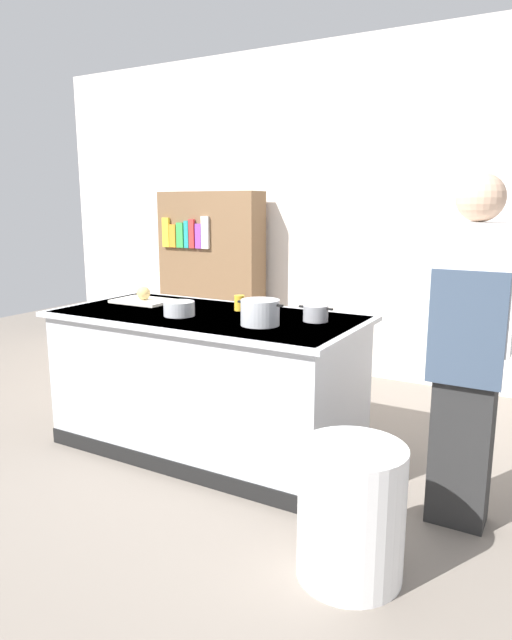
# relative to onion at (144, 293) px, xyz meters

# --- Properties ---
(ground_plane) EXTENTS (10.00, 10.00, 0.00)m
(ground_plane) POSITION_rel_onion_xyz_m (0.61, -0.12, -0.97)
(ground_plane) COLOR slate
(back_wall) EXTENTS (6.40, 0.12, 3.00)m
(back_wall) POSITION_rel_onion_xyz_m (0.61, 1.98, 0.53)
(back_wall) COLOR silver
(back_wall) RESTS_ON ground_plane
(counter_island) EXTENTS (1.98, 0.98, 0.90)m
(counter_island) POSITION_rel_onion_xyz_m (0.61, -0.12, -0.50)
(counter_island) COLOR #B7BABF
(counter_island) RESTS_ON ground_plane
(cutting_board) EXTENTS (0.40, 0.28, 0.02)m
(cutting_board) POSITION_rel_onion_xyz_m (-0.01, 0.01, -0.06)
(cutting_board) COLOR silver
(cutting_board) RESTS_ON counter_island
(onion) EXTENTS (0.09, 0.09, 0.09)m
(onion) POSITION_rel_onion_xyz_m (0.00, 0.00, 0.00)
(onion) COLOR tan
(onion) RESTS_ON cutting_board
(stock_pot) EXTENTS (0.29, 0.22, 0.15)m
(stock_pot) POSITION_rel_onion_xyz_m (1.07, -0.24, 0.01)
(stock_pot) COLOR #B7BABF
(stock_pot) RESTS_ON counter_island
(sauce_pan) EXTENTS (0.21, 0.15, 0.09)m
(sauce_pan) POSITION_rel_onion_xyz_m (1.31, 0.01, -0.02)
(sauce_pan) COLOR #99999E
(sauce_pan) RESTS_ON counter_island
(mixing_bowl) EXTENTS (0.19, 0.19, 0.09)m
(mixing_bowl) POSITION_rel_onion_xyz_m (0.50, -0.25, -0.02)
(mixing_bowl) COLOR #B7BABF
(mixing_bowl) RESTS_ON counter_island
(juice_cup) EXTENTS (0.07, 0.07, 0.10)m
(juice_cup) POSITION_rel_onion_xyz_m (0.74, 0.08, -0.02)
(juice_cup) COLOR yellow
(juice_cup) RESTS_ON counter_island
(trash_bin) EXTENTS (0.46, 0.46, 0.59)m
(trash_bin) POSITION_rel_onion_xyz_m (1.89, -0.90, -0.67)
(trash_bin) COLOR white
(trash_bin) RESTS_ON ground_plane
(person_chef) EXTENTS (0.38, 0.25, 1.72)m
(person_chef) POSITION_rel_onion_xyz_m (2.21, -0.23, -0.05)
(person_chef) COLOR #282828
(person_chef) RESTS_ON ground_plane
(bookshelf) EXTENTS (1.10, 0.31, 1.70)m
(bookshelf) POSITION_rel_onion_xyz_m (-0.57, 1.68, -0.11)
(bookshelf) COLOR brown
(bookshelf) RESTS_ON ground_plane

